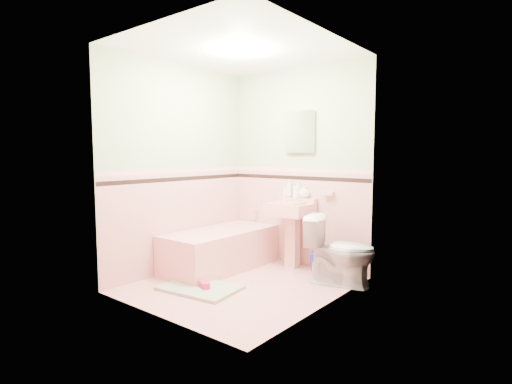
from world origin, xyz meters
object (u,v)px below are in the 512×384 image
Objects in this scene: bathtub at (221,250)px; shoe at (204,285)px; soap_bottle_mid at (298,189)px; soap_bottle_left at (289,188)px; medicine_cabinet at (300,132)px; toilet at (340,251)px; sink at (290,236)px; soap_bottle_right at (304,191)px; bucket at (320,264)px.

shoe is at bearing -58.09° from bathtub.
soap_bottle_left is at bearing 180.00° from soap_bottle_mid.
bathtub is 1.78m from medicine_cabinet.
toilet is at bearing -26.18° from medicine_cabinet.
sink is 0.58m from soap_bottle_right.
toilet is 1.51m from shoe.
sink reaches higher than toilet.
medicine_cabinet is 1.99× the size of bucket.
sink is 5.45× the size of shoe.
bathtub is 1.24m from bucket.
soap_bottle_left is at bearing -167.51° from medicine_cabinet.
bathtub reaches higher than bucket.
sink is 1.31m from shoe.
toilet is (0.77, -0.38, -1.32)m from medicine_cabinet.
bucket is at bearing -27.99° from soap_bottle_right.
sink is 0.62m from soap_bottle_left.
shoe is (-0.23, -1.46, -1.64)m from medicine_cabinet.
soap_bottle_right is at bearing -17.86° from medicine_cabinet.
toilet is 5.00× the size of shoe.
soap_bottle_mid is at bearing -92.83° from medicine_cabinet.
bucket is at bearing 48.66° from toilet.
sink is at bearing -117.35° from soap_bottle_right.
soap_bottle_left is 1.50× the size of shoe.
bucket is (0.57, -0.18, -0.86)m from soap_bottle_left.
soap_bottle_left is 0.23m from soap_bottle_right.
soap_bottle_left reaches higher than bathtub.
soap_bottle_left reaches higher than soap_bottle_right.
soap_bottle_left is at bearing 180.00° from soap_bottle_right.
sink is 0.79m from toilet.
soap_bottle_mid is 0.84× the size of bucket.
soap_bottle_left is at bearing 54.04° from toilet.
soap_bottle_mid is at bearing 0.00° from soap_bottle_left.
medicine_cabinet is at bearing 87.17° from soap_bottle_mid.
toilet is at bearing 13.87° from bathtub.
soap_bottle_mid reaches higher than bathtub.
toilet is at bearing -21.08° from soap_bottle_left.
soap_bottle_right is (0.09, 0.18, 0.55)m from sink.
bathtub is 9.98× the size of shoe.
bathtub is 0.86m from shoe.
sink reaches higher than bathtub.
bucket is (0.44, -0.18, -0.85)m from soap_bottle_mid.
soap_bottle_right is at bearing 62.65° from sink.
sink is 5.04× the size of soap_bottle_right.
soap_bottle_right is 0.96m from toilet.
bathtub is at bearing -137.44° from soap_bottle_right.
medicine_cabinet is at bearing 47.42° from bathtub.
bathtub is 9.22× the size of soap_bottle_right.
soap_bottle_mid reaches higher than toilet.
soap_bottle_left reaches higher than toilet.
shoe is (-1.01, -1.08, -0.31)m from toilet.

